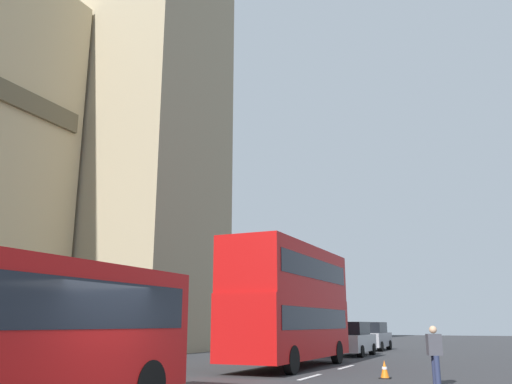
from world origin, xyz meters
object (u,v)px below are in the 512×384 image
(sedan_lead, at_px, (352,339))
(traffic_cone_east, at_px, (385,370))
(pedestrian_by_kerb, at_px, (435,354))
(double_decker_bus, at_px, (290,300))
(sedan_trailing, at_px, (372,336))

(sedan_lead, distance_m, traffic_cone_east, 12.69)
(pedestrian_by_kerb, bearing_deg, double_decker_bus, 53.36)
(sedan_lead, relative_size, pedestrian_by_kerb, 2.60)
(sedan_lead, distance_m, sedan_trailing, 6.69)
(sedan_trailing, distance_m, traffic_cone_east, 19.19)
(double_decker_bus, xyz_separation_m, pedestrian_by_kerb, (-4.62, -6.22, -1.80))
(sedan_lead, height_order, traffic_cone_east, sedan_lead)
(sedan_trailing, bearing_deg, double_decker_bus, -179.59)
(double_decker_bus, xyz_separation_m, sedan_trailing, (15.80, 0.11, -1.79))
(double_decker_bus, distance_m, sedan_trailing, 15.90)
(double_decker_bus, distance_m, traffic_cone_east, 5.77)
(sedan_trailing, bearing_deg, traffic_cone_east, -166.42)
(traffic_cone_east, bearing_deg, pedestrian_by_kerb, -134.15)
(traffic_cone_east, bearing_deg, sedan_trailing, 13.58)
(sedan_trailing, distance_m, pedestrian_by_kerb, 21.38)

